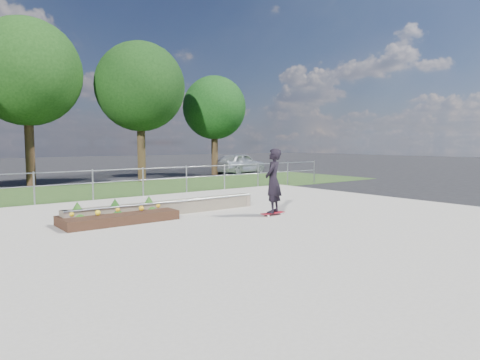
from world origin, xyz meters
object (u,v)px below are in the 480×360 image
object	(u,v)px
grind_ledge	(168,208)
planter_bed	(118,215)
parked_car	(240,163)
skateboarder	(273,181)

from	to	relation	value
grind_ledge	planter_bed	size ratio (longest dim) A/B	2.00
grind_ledge	parked_car	distance (m)	17.81
skateboarder	parked_car	world-z (taller)	skateboarder
grind_ledge	skateboarder	world-z (taller)	skateboarder
planter_bed	parked_car	distance (m)	19.12
skateboarder	parked_car	size ratio (longest dim) A/B	0.45
grind_ledge	parked_car	size ratio (longest dim) A/B	1.39
grind_ledge	planter_bed	bearing A→B (deg)	-172.22
planter_bed	parked_car	world-z (taller)	parked_car
parked_car	grind_ledge	bearing A→B (deg)	121.50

